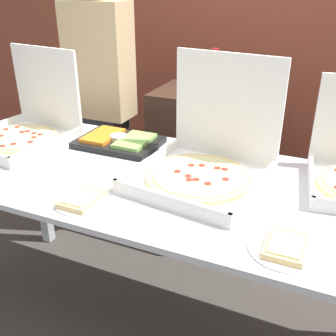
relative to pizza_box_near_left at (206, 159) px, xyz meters
The scene contains 12 objects.
ground_plane 0.98m from the pizza_box_near_left, 150.99° to the right, with size 16.00×16.00×0.00m, color #423D38.
brick_wall_behind 1.69m from the pizza_box_near_left, 94.84° to the left, with size 10.00×0.06×2.80m.
buffet_table 0.24m from the pizza_box_near_left, 150.99° to the right, with size 2.26×0.88×0.89m.
pizza_box_near_left is the anchor object (origin of this frame).
pizza_box_far_left 0.98m from the pizza_box_near_left, behind, with size 0.51×0.52×0.45m.
paper_plate_front_center 0.53m from the pizza_box_near_left, 132.73° to the right, with size 0.21×0.21×0.03m.
paper_plate_front_left 0.54m from the pizza_box_near_left, 43.71° to the right, with size 0.23×0.23×0.03m.
veggie_tray 0.54m from the pizza_box_near_left, 162.41° to the left, with size 0.40×0.28×0.05m.
sideboard_podium 1.03m from the pizza_box_near_left, 104.68° to the left, with size 0.77×0.47×1.01m.
soda_bottle 0.88m from the pizza_box_near_left, 105.84° to the left, with size 0.09×0.09×0.27m.
soda_can_silver 0.98m from the pizza_box_near_left, 96.61° to the left, with size 0.07×0.07×0.12m.
person_guest_cap 1.16m from the pizza_box_near_left, 143.96° to the left, with size 0.40×0.22×1.74m.
Camera 1 is at (0.59, -1.34, 1.64)m, focal length 42.00 mm.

